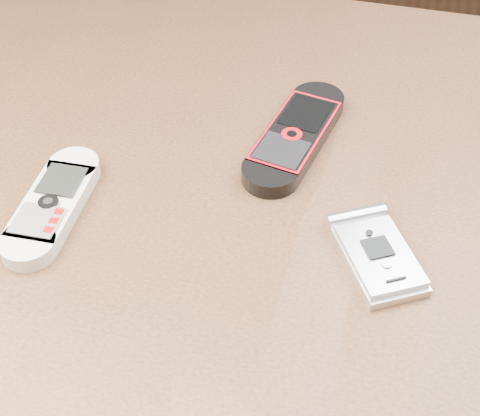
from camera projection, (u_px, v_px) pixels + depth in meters
name	position (u px, v px, depth m)	size (l,w,h in m)	color
table	(235.00, 293.00, 0.64)	(1.20, 0.80, 0.75)	black
nokia_white	(53.00, 204.00, 0.56)	(0.05, 0.14, 0.02)	beige
nokia_black_red	(295.00, 135.00, 0.63)	(0.05, 0.17, 0.02)	black
motorola_razr	(378.00, 255.00, 0.52)	(0.05, 0.10, 0.01)	silver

